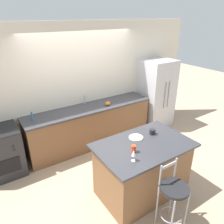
# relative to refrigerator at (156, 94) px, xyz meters

# --- Properties ---
(ground_plane) EXTENTS (18.00, 18.00, 0.00)m
(ground_plane) POSITION_rel_refrigerator_xyz_m (-1.92, -0.31, -0.89)
(ground_plane) COLOR tan
(wall_back) EXTENTS (6.00, 0.07, 2.70)m
(wall_back) POSITION_rel_refrigerator_xyz_m (-1.92, 0.40, 0.46)
(wall_back) COLOR beige
(wall_back) RESTS_ON ground_plane
(back_counter) EXTENTS (2.91, 0.69, 0.94)m
(back_counter) POSITION_rel_refrigerator_xyz_m (-1.92, 0.07, -0.42)
(back_counter) COLOR brown
(back_counter) RESTS_ON ground_plane
(sink_faucet) EXTENTS (0.02, 0.13, 0.22)m
(sink_faucet) POSITION_rel_refrigerator_xyz_m (-1.92, 0.27, 0.19)
(sink_faucet) COLOR #ADAFB5
(sink_faucet) RESTS_ON back_counter
(kitchen_island) EXTENTS (1.51, 0.98, 0.96)m
(kitchen_island) POSITION_rel_refrigerator_xyz_m (-1.93, -1.77, -0.40)
(kitchen_island) COLOR brown
(kitchen_island) RESTS_ON ground_plane
(refrigerator) EXTENTS (0.78, 0.78, 1.78)m
(refrigerator) POSITION_rel_refrigerator_xyz_m (0.00, 0.00, 0.00)
(refrigerator) COLOR #BCBCC1
(refrigerator) RESTS_ON ground_plane
(oven_range) EXTENTS (0.74, 0.69, 0.93)m
(oven_range) POSITION_rel_refrigerator_xyz_m (-3.82, 0.04, -0.42)
(oven_range) COLOR #28282B
(oven_range) RESTS_ON ground_plane
(bar_stool_near) EXTENTS (0.39, 0.39, 1.05)m
(bar_stool_near) POSITION_rel_refrigerator_xyz_m (-2.03, -2.51, -0.30)
(bar_stool_near) COLOR #99999E
(bar_stool_near) RESTS_ON ground_plane
(dinner_plate) EXTENTS (0.24, 0.24, 0.02)m
(dinner_plate) POSITION_rel_refrigerator_xyz_m (-1.92, -1.55, 0.08)
(dinner_plate) COLOR beige
(dinner_plate) RESTS_ON kitchen_island
(wine_glass) EXTENTS (0.06, 0.06, 0.18)m
(wine_glass) POSITION_rel_refrigerator_xyz_m (-2.33, -2.01, 0.20)
(wine_glass) COLOR white
(wine_glass) RESTS_ON kitchen_island
(coffee_mug) EXTENTS (0.12, 0.09, 0.09)m
(coffee_mug) POSITION_rel_refrigerator_xyz_m (-1.61, -1.61, 0.12)
(coffee_mug) COLOR #232326
(coffee_mug) RESTS_ON kitchen_island
(tumbler_cup) EXTENTS (0.07, 0.07, 0.11)m
(tumbler_cup) POSITION_rel_refrigerator_xyz_m (-2.20, -1.85, 0.13)
(tumbler_cup) COLOR red
(tumbler_cup) RESTS_ON kitchen_island
(pumpkin_decoration) EXTENTS (0.11, 0.11, 0.11)m
(pumpkin_decoration) POSITION_rel_refrigerator_xyz_m (-1.54, -0.08, 0.09)
(pumpkin_decoration) COLOR orange
(pumpkin_decoration) RESTS_ON back_counter
(soap_bottle) EXTENTS (0.05, 0.05, 0.18)m
(soap_bottle) POSITION_rel_refrigerator_xyz_m (-3.15, 0.08, 0.12)
(soap_bottle) COLOR teal
(soap_bottle) RESTS_ON back_counter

